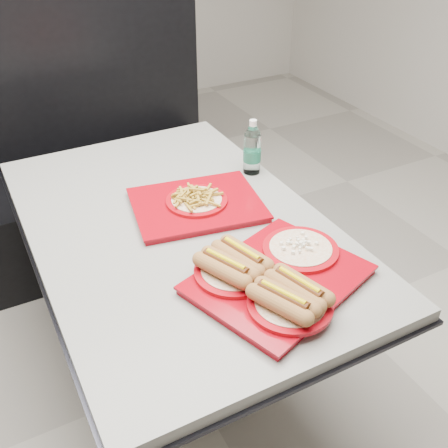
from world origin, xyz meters
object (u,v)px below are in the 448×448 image
diner_table (179,262)px  tray_near (273,276)px  water_bottle (252,150)px  tray_far (197,202)px  booth_bench (96,174)px

diner_table → tray_near: bearing=-75.3°
diner_table → water_bottle: (0.39, 0.18, 0.26)m
tray_near → tray_far: 0.46m
tray_far → water_bottle: bearing=24.8°
diner_table → booth_bench: size_ratio=1.05×
diner_table → tray_near: (0.11, -0.41, 0.20)m
diner_table → tray_near: tray_near is taller
tray_near → diner_table: bearing=104.7°
tray_near → water_bottle: 0.66m
booth_bench → tray_near: bearing=-85.9°
tray_near → water_bottle: water_bottle is taller
tray_far → water_bottle: 0.33m
diner_table → booth_bench: (0.00, 1.09, -0.18)m
diner_table → water_bottle: size_ratio=6.75×
tray_far → tray_near: bearing=-88.3°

